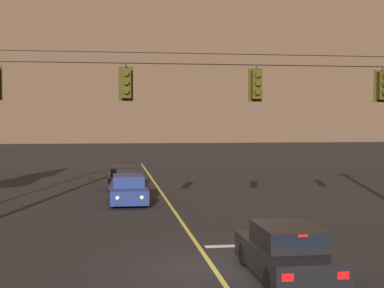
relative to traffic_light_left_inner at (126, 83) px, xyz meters
The scene contains 10 objects.
ground_plane 6.67m from the traffic_light_left_inner, 55.09° to the right, with size 180.00×180.00×0.00m, color black.
lane_centre_stripe 8.35m from the traffic_light_left_inner, 69.01° to the left, with size 0.14×60.00×0.01m, color #D1C64C.
stop_bar_paint 6.80m from the traffic_light_left_inner, ahead, with size 3.40×0.36×0.01m, color silver.
signal_span_assembly 2.74m from the traffic_light_left_inner, ahead, with size 19.95×0.32×7.37m.
traffic_light_left_inner is the anchor object (origin of this frame).
traffic_light_centre 4.35m from the traffic_light_left_inner, ahead, with size 0.48×0.41×1.22m.
traffic_light_right_inner 8.85m from the traffic_light_left_inner, ahead, with size 0.48×0.41×1.22m.
car_waiting_near_lane 7.58m from the traffic_light_left_inner, 47.52° to the right, with size 1.80×4.33×1.39m.
car_oncoming_lead 10.67m from the traffic_light_left_inner, 88.07° to the left, with size 1.80×4.42×1.39m.
car_oncoming_trailing 16.40m from the traffic_light_left_inner, 89.33° to the left, with size 1.80×4.42×1.39m.
Camera 1 is at (-2.76, -15.19, 4.08)m, focal length 52.79 mm.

